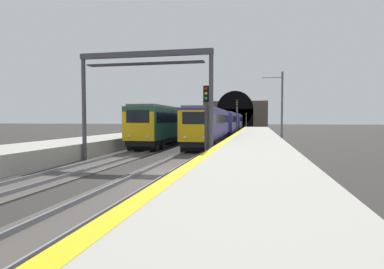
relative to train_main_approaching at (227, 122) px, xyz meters
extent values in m
plane|color=#302D2B|center=(-36.93, 0.00, -2.25)|extent=(320.00, 320.00, 0.00)
cube|color=#ADA89E|center=(-36.93, -4.69, -1.70)|extent=(112.00, 4.79, 1.09)
cube|color=#ADA89E|center=(-36.93, 9.26, -1.70)|extent=(112.00, 4.79, 1.09)
cube|color=yellow|center=(-36.93, -2.55, -1.15)|extent=(112.00, 0.50, 0.01)
cube|color=#4C4742|center=(-36.93, 0.00, -2.22)|extent=(160.00, 2.71, 0.06)
cube|color=gray|center=(-36.93, 0.72, -2.11)|extent=(160.00, 0.07, 0.15)
cube|color=gray|center=(-36.93, -0.72, -2.11)|extent=(160.00, 0.07, 0.15)
cube|color=#4C4742|center=(-36.93, 4.56, -2.22)|extent=(160.00, 2.85, 0.06)
cube|color=gray|center=(-36.93, 5.28, -2.11)|extent=(160.00, 0.07, 0.15)
cube|color=gray|center=(-36.93, 3.84, -2.11)|extent=(160.00, 0.07, 0.15)
cube|color=navy|center=(-18.99, 0.00, 0.10)|extent=(18.41, 3.19, 2.66)
cube|color=black|center=(-18.99, 0.00, 0.57)|extent=(17.67, 3.20, 0.83)
cube|color=slate|center=(-18.99, 0.00, 1.53)|extent=(17.85, 2.76, 0.20)
cube|color=black|center=(-18.99, 0.00, -1.42)|extent=(18.03, 2.85, 0.53)
cylinder|color=black|center=(-27.17, -0.18, -1.76)|extent=(1.02, 2.58, 0.97)
cylinder|color=black|center=(-25.37, -0.14, -1.76)|extent=(1.02, 2.58, 0.97)
cylinder|color=black|center=(-12.60, 0.14, -1.76)|extent=(1.02, 2.58, 0.97)
cylinder|color=black|center=(-10.80, 0.18, -1.76)|extent=(1.02, 2.58, 0.97)
cube|color=#E5B20F|center=(-28.20, -0.20, 0.00)|extent=(0.18, 2.68, 2.46)
cube|color=black|center=(-28.25, -0.20, 0.63)|extent=(0.08, 1.95, 0.96)
sphere|color=#F2EACC|center=(-28.24, -0.97, -0.88)|extent=(0.20, 0.20, 0.20)
sphere|color=#F2EACC|center=(-28.28, 0.56, -0.88)|extent=(0.20, 0.20, 0.20)
cube|color=navy|center=(-0.01, 0.00, 0.10)|extent=(18.41, 3.19, 2.66)
cube|color=black|center=(-0.01, 0.00, 0.55)|extent=(17.67, 3.20, 0.92)
cube|color=slate|center=(-0.01, 0.00, 1.53)|extent=(17.85, 2.76, 0.20)
cube|color=black|center=(-0.01, 0.00, -1.42)|extent=(18.03, 2.85, 0.53)
cylinder|color=black|center=(-7.74, -0.17, -1.76)|extent=(1.02, 2.58, 0.97)
cylinder|color=black|center=(-5.94, -0.13, -1.76)|extent=(1.02, 2.58, 0.97)
cylinder|color=black|center=(5.92, 0.13, -1.76)|extent=(1.02, 2.58, 0.97)
cylinder|color=black|center=(7.72, 0.17, -1.76)|extent=(1.02, 2.58, 0.97)
cube|color=navy|center=(18.97, 0.00, 0.10)|extent=(18.41, 3.19, 2.66)
cube|color=black|center=(18.97, 0.00, 0.54)|extent=(17.67, 3.20, 0.86)
cube|color=slate|center=(18.97, 0.00, 1.53)|extent=(17.85, 2.76, 0.20)
cube|color=black|center=(18.97, 0.00, -1.42)|extent=(18.03, 2.85, 0.53)
cylinder|color=black|center=(11.04, -0.17, -1.76)|extent=(1.02, 2.58, 0.97)
cylinder|color=black|center=(12.84, -0.13, -1.76)|extent=(1.02, 2.58, 0.97)
cylinder|color=black|center=(25.10, 0.14, -1.76)|extent=(1.02, 2.58, 0.97)
cylinder|color=black|center=(26.90, 0.18, -1.76)|extent=(1.02, 2.58, 0.97)
cube|color=#235638|center=(-18.35, 4.56, 0.19)|extent=(18.94, 2.86, 2.84)
cube|color=black|center=(-18.35, 4.56, 0.67)|extent=(18.19, 2.89, 0.91)
cube|color=slate|center=(-18.35, 4.56, 1.71)|extent=(18.38, 2.43, 0.20)
cube|color=black|center=(-18.35, 4.56, -1.43)|extent=(18.57, 2.52, 0.53)
cylinder|color=black|center=(-26.71, 4.55, -1.77)|extent=(0.96, 2.61, 0.96)
cylinder|color=black|center=(-24.91, 4.56, -1.77)|extent=(0.96, 2.61, 0.96)
cylinder|color=black|center=(-11.79, 4.57, -1.77)|extent=(0.96, 2.61, 0.96)
cylinder|color=black|center=(-9.99, 4.57, -1.77)|extent=(0.96, 2.61, 0.96)
cube|color=#E5B20F|center=(-27.86, 4.55, -0.04)|extent=(0.12, 2.73, 2.38)
cube|color=black|center=(-27.91, 4.55, 0.75)|extent=(0.04, 1.99, 1.02)
sphere|color=#F2EACC|center=(-27.92, 3.77, -0.89)|extent=(0.20, 0.20, 0.20)
sphere|color=#F2EACC|center=(-27.92, 5.33, -0.89)|extent=(0.20, 0.20, 0.20)
cube|color=#235638|center=(1.27, 4.56, 0.19)|extent=(18.94, 2.86, 2.84)
cube|color=black|center=(1.27, 4.56, 0.46)|extent=(18.19, 2.89, 0.87)
cube|color=slate|center=(1.27, 4.56, 1.71)|extent=(18.38, 2.43, 0.20)
cube|color=black|center=(1.27, 4.56, -1.43)|extent=(18.57, 2.52, 0.53)
cylinder|color=black|center=(-7.05, 4.55, -1.77)|extent=(0.96, 2.61, 0.96)
cylinder|color=black|center=(-5.25, 4.56, -1.77)|extent=(0.96, 2.61, 0.96)
cylinder|color=black|center=(7.79, 4.57, -1.77)|extent=(0.96, 2.61, 0.96)
cylinder|color=black|center=(9.59, 4.57, -1.77)|extent=(0.96, 2.61, 0.96)
cylinder|color=#38383D|center=(-32.19, -1.75, -0.31)|extent=(0.16, 0.16, 3.87)
cube|color=black|center=(-32.19, -1.75, 2.15)|extent=(0.20, 0.38, 1.05)
cube|color=#38383D|center=(-32.05, -1.75, -0.31)|extent=(0.04, 0.28, 3.49)
sphere|color=red|center=(-32.32, -1.75, 2.48)|extent=(0.20, 0.20, 0.20)
sphere|color=yellow|center=(-32.32, -1.75, 2.18)|extent=(0.20, 0.20, 0.20)
sphere|color=green|center=(-32.32, -1.75, 1.88)|extent=(0.20, 0.20, 0.20)
cylinder|color=#4C4C54|center=(-1.47, -1.75, 0.16)|extent=(0.16, 0.16, 4.82)
cube|color=black|center=(-1.47, -1.75, 3.10)|extent=(0.20, 0.38, 1.05)
cube|color=#4C4C54|center=(-1.33, -1.75, 0.16)|extent=(0.04, 0.28, 4.34)
sphere|color=red|center=(-1.60, -1.75, 3.42)|extent=(0.20, 0.20, 0.20)
sphere|color=yellow|center=(-1.60, -1.75, 3.12)|extent=(0.20, 0.20, 0.20)
sphere|color=green|center=(-1.60, -1.75, 2.82)|extent=(0.20, 0.20, 0.20)
cylinder|color=#4C4C54|center=(39.97, -1.75, -0.44)|extent=(0.16, 0.16, 3.61)
cube|color=black|center=(39.97, -1.75, 1.89)|extent=(0.20, 0.38, 1.05)
cube|color=#4C4C54|center=(40.11, -1.75, -0.44)|extent=(0.04, 0.28, 3.25)
sphere|color=red|center=(39.84, -1.75, 2.21)|extent=(0.20, 0.20, 0.20)
sphere|color=yellow|center=(39.84, -1.75, 1.91)|extent=(0.20, 0.20, 0.20)
sphere|color=green|center=(39.84, -1.75, 1.61)|extent=(0.20, 0.20, 0.20)
cylinder|color=#3F3F47|center=(-32.50, 6.66, 1.18)|extent=(0.28, 0.28, 6.84)
cylinder|color=#3F3F47|center=(-32.50, -2.10, 1.18)|extent=(0.28, 0.28, 6.84)
cube|color=#3F3F47|center=(-32.50, 2.28, 4.77)|extent=(0.36, 9.03, 0.35)
cube|color=#2D2D33|center=(-32.50, 2.28, 4.15)|extent=(0.70, 7.88, 0.08)
cube|color=#51473D|center=(52.94, 2.28, 2.07)|extent=(2.56, 20.74, 8.63)
cube|color=black|center=(51.61, 2.28, 0.77)|extent=(0.12, 11.62, 6.04)
cylinder|color=black|center=(51.61, 2.28, 3.79)|extent=(0.12, 11.62, 11.62)
cylinder|color=#595B60|center=(-17.04, -7.49, 1.66)|extent=(0.22, 0.22, 7.82)
cylinder|color=#595B60|center=(-17.04, -6.42, 4.97)|extent=(0.08, 2.14, 0.08)
camera|label=1|loc=(-52.62, -4.99, 0.55)|focal=30.17mm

